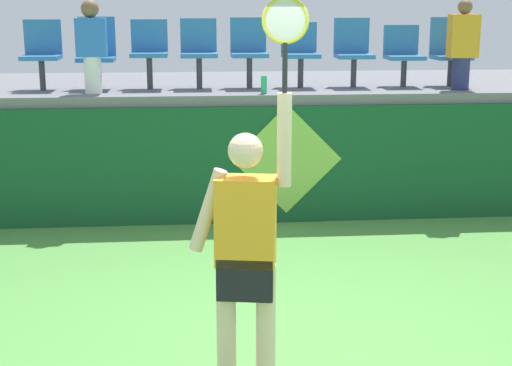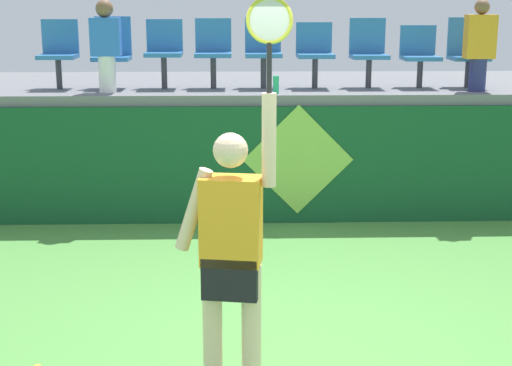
{
  "view_description": "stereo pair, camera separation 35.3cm",
  "coord_description": "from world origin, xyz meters",
  "views": [
    {
      "loc": [
        -0.73,
        -4.96,
        2.54
      ],
      "look_at": [
        -0.2,
        1.25,
        1.02
      ],
      "focal_mm": 53.08,
      "sensor_mm": 36.0,
      "label": 1
    },
    {
      "loc": [
        -0.38,
        -4.98,
        2.54
      ],
      "look_at": [
        -0.2,
        1.25,
        1.02
      ],
      "focal_mm": 53.08,
      "sensor_mm": 36.0,
      "label": 2
    }
  ],
  "objects": [
    {
      "name": "stadium_chair_8",
      "position": [
        2.48,
        4.34,
        1.93
      ],
      "size": [
        0.44,
        0.42,
        0.84
      ],
      "color": "#38383D",
      "rests_on": "spectator_platform"
    },
    {
      "name": "stadium_chair_1",
      "position": [
        -1.86,
        4.34,
        1.94
      ],
      "size": [
        0.44,
        0.42,
        0.85
      ],
      "color": "#38383D",
      "rests_on": "spectator_platform"
    },
    {
      "name": "water_bottle",
      "position": [
        0.09,
        3.68,
        1.59
      ],
      "size": [
        0.07,
        0.07,
        0.2
      ],
      "primitive_type": "cylinder",
      "color": "#26B272",
      "rests_on": "spectator_platform"
    },
    {
      "name": "stadium_chair_2",
      "position": [
        -1.23,
        4.33,
        1.95
      ],
      "size": [
        0.44,
        0.42,
        0.82
      ],
      "color": "#38383D",
      "rests_on": "spectator_platform"
    },
    {
      "name": "spectator_platform",
      "position": [
        0.0,
        4.99,
        1.42
      ],
      "size": [
        13.28,
        2.91,
        0.12
      ],
      "primitive_type": "cube",
      "color": "slate",
      "rests_on": "court_back_wall"
    },
    {
      "name": "stadium_chair_0",
      "position": [
        -2.5,
        4.33,
        1.94
      ],
      "size": [
        0.44,
        0.42,
        0.82
      ],
      "color": "#38383D",
      "rests_on": "spectator_platform"
    },
    {
      "name": "stadium_chair_4",
      "position": [
        -0.03,
        4.33,
        1.96
      ],
      "size": [
        0.44,
        0.42,
        0.84
      ],
      "color": "#38383D",
      "rests_on": "spectator_platform"
    },
    {
      "name": "court_back_wall",
      "position": [
        0.0,
        3.58,
        0.68
      ],
      "size": [
        13.28,
        0.2,
        1.36
      ],
      "primitive_type": "cube",
      "color": "#144C28",
      "rests_on": "ground_plane"
    },
    {
      "name": "spectator_0",
      "position": [
        2.48,
        3.88,
        2.03
      ],
      "size": [
        0.34,
        0.2,
        1.06
      ],
      "color": "navy",
      "rests_on": "spectator_platform"
    },
    {
      "name": "wall_signage_mount",
      "position": [
        0.34,
        3.48,
        0.0
      ],
      "size": [
        1.27,
        0.01,
        1.39
      ],
      "color": "#144C28",
      "rests_on": "ground_plane"
    },
    {
      "name": "stadium_chair_3",
      "position": [
        -0.64,
        4.33,
        1.95
      ],
      "size": [
        0.44,
        0.42,
        0.83
      ],
      "color": "#38383D",
      "rests_on": "spectator_platform"
    },
    {
      "name": "spectator_1",
      "position": [
        -1.86,
        3.9,
        2.04
      ],
      "size": [
        0.34,
        0.2,
        1.05
      ],
      "color": "white",
      "rests_on": "spectator_platform"
    },
    {
      "name": "ground_plane",
      "position": [
        0.0,
        0.0,
        0.0
      ],
      "size": [
        40.0,
        40.0,
        0.0
      ],
      "primitive_type": "plane",
      "color": "#519342"
    },
    {
      "name": "stadium_chair_6",
      "position": [
        1.26,
        4.33,
        1.94
      ],
      "size": [
        0.44,
        0.42,
        0.83
      ],
      "color": "#38383D",
      "rests_on": "spectator_platform"
    },
    {
      "name": "stadium_chair_5",
      "position": [
        0.6,
        4.33,
        1.93
      ],
      "size": [
        0.44,
        0.42,
        0.78
      ],
      "color": "#38383D",
      "rests_on": "spectator_platform"
    },
    {
      "name": "tennis_player",
      "position": [
        -0.4,
        -0.38,
        0.98
      ],
      "size": [
        0.75,
        0.32,
        2.56
      ],
      "color": "white",
      "rests_on": "ground_plane"
    },
    {
      "name": "stadium_chair_7",
      "position": [
        1.88,
        4.33,
        1.9
      ],
      "size": [
        0.44,
        0.42,
        0.75
      ],
      "color": "#38383D",
      "rests_on": "spectator_platform"
    }
  ]
}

